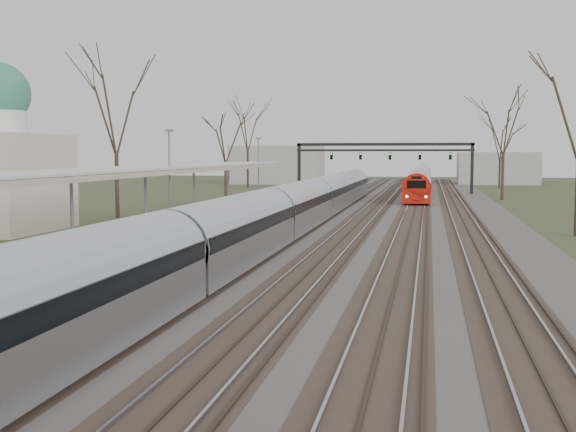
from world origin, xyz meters
TOP-DOWN VIEW (x-y plane):
  - track_bed at (0.26, 55.00)m, footprint 24.00×160.00m
  - platform at (-9.05, 37.50)m, footprint 3.50×69.00m
  - canopy at (-9.05, 32.99)m, footprint 4.10×50.00m
  - signal_gantry at (0.29, 84.99)m, footprint 21.00×0.59m
  - tree_west_far at (-17.00, 48.00)m, footprint 5.50×5.50m
  - train_near at (-2.50, 42.10)m, footprint 2.62×75.21m
  - train_far at (4.50, 101.46)m, footprint 2.62×75.21m

SIDE VIEW (x-z plane):
  - track_bed at x=0.26m, z-range -0.05..0.17m
  - platform at x=-9.05m, z-range 0.00..1.00m
  - train_near at x=-2.50m, z-range -0.05..3.00m
  - train_far at x=4.50m, z-range -0.05..3.00m
  - canopy at x=-9.05m, z-range 2.37..5.48m
  - signal_gantry at x=0.29m, z-range 1.87..7.95m
  - tree_west_far at x=-17.00m, z-range 2.35..13.68m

